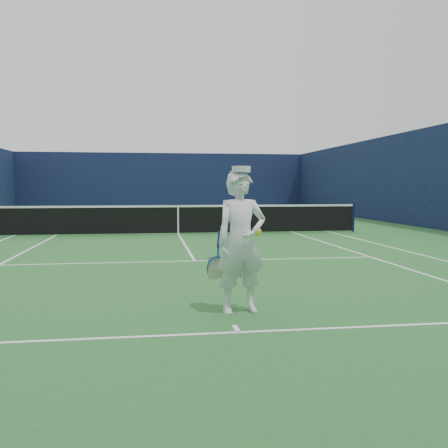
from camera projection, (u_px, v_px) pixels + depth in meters
name	position (u px, v px, depth m)	size (l,w,h in m)	color
ground	(178.00, 234.00, 17.33)	(80.00, 80.00, 0.00)	#246028
court_markings	(178.00, 234.00, 17.33)	(11.03, 23.83, 0.01)	white
windscreen_fence	(178.00, 176.00, 17.18)	(20.12, 36.12, 4.00)	#0F1637
tennis_net	(178.00, 218.00, 17.28)	(12.88, 0.09, 1.07)	#141E4C
tennis_player	(241.00, 242.00, 6.48)	(0.84, 0.55, 1.91)	white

